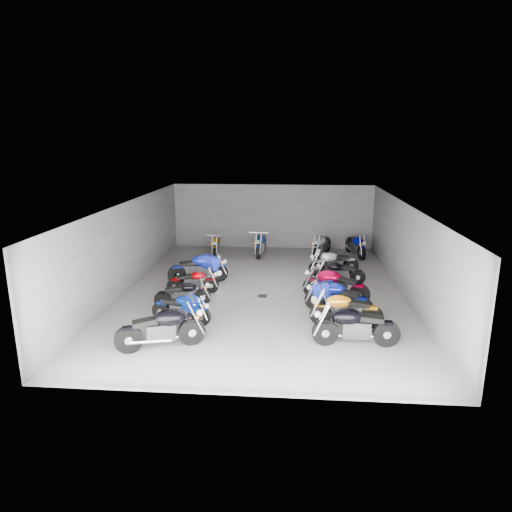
{
  "coord_description": "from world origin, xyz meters",
  "views": [
    {
      "loc": [
        1.01,
        -15.77,
        5.42
      ],
      "look_at": [
        -0.38,
        1.29,
        1.0
      ],
      "focal_mm": 32.0,
      "sensor_mm": 36.0,
      "label": 1
    }
  ],
  "objects_px": {
    "motorcycle_left_d": "(193,281)",
    "motorcycle_right_e": "(340,272)",
    "motorcycle_right_b": "(345,310)",
    "motorcycle_right_d": "(335,285)",
    "motorcycle_back_c": "(261,244)",
    "motorcycle_left_e": "(199,268)",
    "motorcycle_right_f": "(333,263)",
    "motorcycle_back_e": "(322,245)",
    "motorcycle_left_a": "(162,328)",
    "motorcycle_left_b": "(182,308)",
    "drain_grate": "(262,296)",
    "motorcycle_back_f": "(356,245)",
    "motorcycle_right_c": "(337,298)",
    "motorcycle_right_a": "(355,326)",
    "motorcycle_left_c": "(183,294)",
    "motorcycle_back_b": "(216,245)"
  },
  "relations": [
    {
      "from": "motorcycle_left_d",
      "to": "motorcycle_right_e",
      "type": "distance_m",
      "value": 5.55
    },
    {
      "from": "motorcycle_right_b",
      "to": "motorcycle_right_d",
      "type": "height_order",
      "value": "motorcycle_right_d"
    },
    {
      "from": "motorcycle_left_d",
      "to": "motorcycle_back_c",
      "type": "xyz_separation_m",
      "value": [
        2.03,
        5.73,
        0.11
      ]
    },
    {
      "from": "motorcycle_left_d",
      "to": "motorcycle_back_c",
      "type": "bearing_deg",
      "value": 153.13
    },
    {
      "from": "motorcycle_left_e",
      "to": "motorcycle_right_b",
      "type": "xyz_separation_m",
      "value": [
        5.18,
        -3.85,
        -0.04
      ]
    },
    {
      "from": "motorcycle_right_b",
      "to": "motorcycle_right_d",
      "type": "relative_size",
      "value": 0.96
    },
    {
      "from": "motorcycle_right_f",
      "to": "motorcycle_back_e",
      "type": "height_order",
      "value": "motorcycle_back_e"
    },
    {
      "from": "motorcycle_left_a",
      "to": "motorcycle_back_e",
      "type": "xyz_separation_m",
      "value": [
        4.78,
        10.3,
        -0.03
      ]
    },
    {
      "from": "motorcycle_right_d",
      "to": "motorcycle_left_b",
      "type": "bearing_deg",
      "value": 138.07
    },
    {
      "from": "motorcycle_right_e",
      "to": "motorcycle_left_a",
      "type": "bearing_deg",
      "value": 138.61
    },
    {
      "from": "drain_grate",
      "to": "motorcycle_right_f",
      "type": "xyz_separation_m",
      "value": [
        2.7,
        2.86,
        0.51
      ]
    },
    {
      "from": "motorcycle_back_c",
      "to": "motorcycle_back_f",
      "type": "bearing_deg",
      "value": -173.76
    },
    {
      "from": "motorcycle_left_b",
      "to": "motorcycle_left_e",
      "type": "xyz_separation_m",
      "value": [
        -0.3,
        4.01,
        0.09
      ]
    },
    {
      "from": "motorcycle_right_c",
      "to": "motorcycle_right_d",
      "type": "relative_size",
      "value": 0.94
    },
    {
      "from": "motorcycle_back_c",
      "to": "motorcycle_back_f",
      "type": "xyz_separation_m",
      "value": [
        4.47,
        0.15,
        -0.02
      ]
    },
    {
      "from": "motorcycle_right_c",
      "to": "motorcycle_left_e",
      "type": "bearing_deg",
      "value": 82.6
    },
    {
      "from": "motorcycle_right_b",
      "to": "motorcycle_right_a",
      "type": "bearing_deg",
      "value": -171.74
    },
    {
      "from": "motorcycle_left_b",
      "to": "motorcycle_right_f",
      "type": "height_order",
      "value": "motorcycle_right_f"
    },
    {
      "from": "motorcycle_left_a",
      "to": "motorcycle_left_d",
      "type": "relative_size",
      "value": 1.21
    },
    {
      "from": "motorcycle_right_b",
      "to": "motorcycle_right_e",
      "type": "relative_size",
      "value": 1.13
    },
    {
      "from": "drain_grate",
      "to": "motorcycle_left_a",
      "type": "distance_m",
      "value": 4.99
    },
    {
      "from": "drain_grate",
      "to": "motorcycle_right_d",
      "type": "distance_m",
      "value": 2.58
    },
    {
      "from": "motorcycle_left_b",
      "to": "motorcycle_right_b",
      "type": "xyz_separation_m",
      "value": [
        4.89,
        0.17,
        0.05
      ]
    },
    {
      "from": "motorcycle_right_c",
      "to": "motorcycle_left_a",
      "type": "bearing_deg",
      "value": 142.99
    },
    {
      "from": "motorcycle_left_b",
      "to": "motorcycle_back_e",
      "type": "distance_m",
      "value": 9.76
    },
    {
      "from": "motorcycle_right_d",
      "to": "motorcycle_right_e",
      "type": "xyz_separation_m",
      "value": [
        0.34,
        1.93,
        -0.1
      ]
    },
    {
      "from": "motorcycle_right_d",
      "to": "motorcycle_back_f",
      "type": "height_order",
      "value": "motorcycle_right_d"
    },
    {
      "from": "motorcycle_right_c",
      "to": "motorcycle_right_e",
      "type": "bearing_deg",
      "value": 15.57
    },
    {
      "from": "drain_grate",
      "to": "motorcycle_left_d",
      "type": "relative_size",
      "value": 0.17
    },
    {
      "from": "motorcycle_right_d",
      "to": "motorcycle_right_e",
      "type": "distance_m",
      "value": 1.96
    },
    {
      "from": "motorcycle_left_d",
      "to": "motorcycle_right_a",
      "type": "relative_size",
      "value": 0.79
    },
    {
      "from": "motorcycle_left_b",
      "to": "motorcycle_right_a",
      "type": "xyz_separation_m",
      "value": [
        4.99,
        -1.15,
        0.1
      ]
    },
    {
      "from": "motorcycle_left_a",
      "to": "motorcycle_left_c",
      "type": "xyz_separation_m",
      "value": [
        -0.17,
        3.1,
        -0.12
      ]
    },
    {
      "from": "motorcycle_right_a",
      "to": "motorcycle_back_c",
      "type": "relative_size",
      "value": 1.01
    },
    {
      "from": "motorcycle_back_b",
      "to": "motorcycle_back_f",
      "type": "xyz_separation_m",
      "value": [
        6.64,
        0.14,
        0.07
      ]
    },
    {
      "from": "motorcycle_right_f",
      "to": "motorcycle_left_c",
      "type": "bearing_deg",
      "value": 111.22
    },
    {
      "from": "motorcycle_back_c",
      "to": "motorcycle_back_e",
      "type": "distance_m",
      "value": 2.88
    },
    {
      "from": "motorcycle_left_b",
      "to": "motorcycle_back_e",
      "type": "xyz_separation_m",
      "value": [
        4.68,
        8.57,
        0.07
      ]
    },
    {
      "from": "motorcycle_left_a",
      "to": "motorcycle_right_b",
      "type": "height_order",
      "value": "motorcycle_left_a"
    },
    {
      "from": "motorcycle_right_d",
      "to": "motorcycle_back_f",
      "type": "relative_size",
      "value": 1.01
    },
    {
      "from": "drain_grate",
      "to": "motorcycle_back_b",
      "type": "relative_size",
      "value": 0.16
    },
    {
      "from": "drain_grate",
      "to": "motorcycle_right_d",
      "type": "bearing_deg",
      "value": -7.02
    },
    {
      "from": "motorcycle_left_e",
      "to": "motorcycle_right_d",
      "type": "distance_m",
      "value": 5.33
    },
    {
      "from": "drain_grate",
      "to": "motorcycle_left_e",
      "type": "distance_m",
      "value": 2.96
    },
    {
      "from": "motorcycle_right_b",
      "to": "motorcycle_right_d",
      "type": "xyz_separation_m",
      "value": [
        -0.13,
        2.15,
        0.05
      ]
    },
    {
      "from": "motorcycle_left_d",
      "to": "motorcycle_back_b",
      "type": "xyz_separation_m",
      "value": [
        -0.14,
        5.75,
        0.03
      ]
    },
    {
      "from": "drain_grate",
      "to": "motorcycle_right_d",
      "type": "height_order",
      "value": "motorcycle_right_d"
    },
    {
      "from": "motorcycle_right_b",
      "to": "motorcycle_back_f",
      "type": "relative_size",
      "value": 0.98
    },
    {
      "from": "motorcycle_left_e",
      "to": "motorcycle_right_f",
      "type": "height_order",
      "value": "motorcycle_left_e"
    },
    {
      "from": "motorcycle_left_a",
      "to": "motorcycle_left_b",
      "type": "relative_size",
      "value": 1.18
    }
  ]
}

